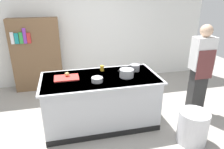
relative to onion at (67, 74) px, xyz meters
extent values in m
plane|color=#9E9991|center=(0.54, -0.13, -0.96)|extent=(10.00, 10.00, 0.00)
cube|color=white|center=(0.54, 1.97, 0.54)|extent=(6.40, 0.12, 3.00)
cube|color=#B7BABF|center=(0.54, -0.13, -0.51)|extent=(1.90, 0.90, 0.90)
cube|color=#B7BABF|center=(0.54, -0.13, -0.07)|extent=(1.98, 0.98, 0.03)
cube|color=black|center=(0.54, -0.59, -0.91)|extent=(1.90, 0.01, 0.10)
cube|color=red|center=(-0.01, -0.05, -0.05)|extent=(0.40, 0.28, 0.02)
sphere|color=tan|center=(0.00, 0.00, 0.00)|extent=(0.07, 0.07, 0.07)
cylinder|color=#B7BABF|center=(0.98, -0.21, 0.01)|extent=(0.24, 0.24, 0.14)
cube|color=black|center=(0.84, -0.21, 0.06)|extent=(0.04, 0.02, 0.01)
cube|color=black|center=(1.11, -0.21, 0.06)|extent=(0.04, 0.02, 0.01)
cylinder|color=#99999E|center=(1.21, 0.04, 0.00)|extent=(0.17, 0.17, 0.12)
cube|color=black|center=(1.11, 0.04, 0.04)|extent=(0.04, 0.02, 0.01)
cube|color=black|center=(1.31, 0.04, 0.04)|extent=(0.04, 0.02, 0.01)
cylinder|color=#B7BABF|center=(0.46, -0.30, -0.02)|extent=(0.18, 0.18, 0.08)
cylinder|color=yellow|center=(0.63, 0.16, -0.01)|extent=(0.07, 0.07, 0.10)
cylinder|color=silver|center=(1.85, -0.96, -0.69)|extent=(0.46, 0.46, 0.53)
cube|color=#2D2D2D|center=(2.43, -0.17, -0.51)|extent=(0.28, 0.20, 0.90)
cube|color=silver|center=(2.43, -0.17, 0.24)|extent=(0.38, 0.24, 0.60)
sphere|color=#D3AA8C|center=(2.43, -0.17, 0.65)|extent=(0.22, 0.22, 0.22)
cube|color=brown|center=(2.43, -0.29, 0.06)|extent=(0.34, 0.02, 0.54)
cube|color=brown|center=(-0.64, 1.67, -0.11)|extent=(1.10, 0.28, 1.70)
cube|color=white|center=(-1.08, 1.51, 0.35)|extent=(0.07, 0.03, 0.26)
cube|color=teal|center=(-0.99, 1.51, 0.34)|extent=(0.08, 0.03, 0.23)
cube|color=green|center=(-0.90, 1.51, 0.34)|extent=(0.07, 0.03, 0.25)
cube|color=purple|center=(-0.82, 1.51, 0.39)|extent=(0.07, 0.03, 0.33)
cube|color=red|center=(-0.74, 1.51, 0.33)|extent=(0.08, 0.03, 0.23)
camera|label=1|loc=(-0.02, -3.32, 1.29)|focal=33.42mm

